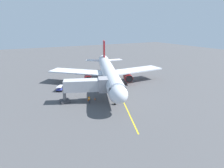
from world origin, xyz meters
TOP-DOWN VIEW (x-y plane):
  - ground_plane at (0.00, 0.00)m, footprint 220.00×220.00m
  - apron_lead_in_line at (1.42, 6.75)m, footprint 14.32×37.52m
  - airplane at (1.32, 0.48)m, footprint 32.57×38.86m
  - jet_bridge at (10.32, 9.15)m, footprint 11.30×6.38m
  - ground_crew_marshaller at (10.93, 10.09)m, footprint 0.42×0.47m
  - ground_crew_wing_walker at (-1.00, -6.14)m, footprint 0.47×0.42m
  - baggage_cart_near_nose at (14.64, -1.30)m, footprint 2.67×2.92m
  - belt_loader_portside at (-5.61, -10.98)m, footprint 3.41×4.53m
  - safety_cone_nose_left at (10.66, 8.69)m, footprint 0.32×0.32m
  - safety_cone_nose_right at (1.38, 9.77)m, footprint 0.32×0.32m
  - safety_cone_wing_port at (9.00, 8.73)m, footprint 0.32×0.32m

SIDE VIEW (x-z plane):
  - ground_plane at x=0.00m, z-range 0.00..0.00m
  - apron_lead_in_line at x=1.42m, z-range 0.00..0.01m
  - safety_cone_nose_left at x=10.66m, z-range 0.00..0.55m
  - safety_cone_nose_right at x=1.38m, z-range 0.00..0.55m
  - safety_cone_wing_port at x=9.00m, z-range 0.00..0.55m
  - baggage_cart_near_nose at x=14.64m, z-range 0.02..1.29m
  - belt_loader_portside at x=-5.61m, z-range -0.45..1.88m
  - ground_crew_marshaller at x=10.93m, z-range 0.03..1.74m
  - ground_crew_wing_walker at x=-1.00m, z-range 0.03..1.74m
  - jet_bridge at x=10.32m, z-range 1.06..6.46m
  - airplane at x=1.32m, z-range -1.75..9.75m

